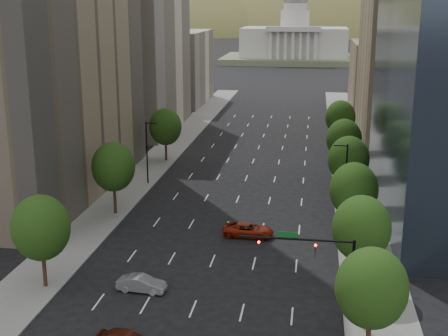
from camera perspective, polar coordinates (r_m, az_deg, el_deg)
The scene contains 22 objects.
sidewalk_left at distance 83.49m, azimuth -9.34°, elevation -2.35°, with size 6.00×200.00×0.15m, color slate.
sidewalk_right at distance 79.89m, azimuth 12.40°, elevation -3.31°, with size 6.00×200.00×0.15m, color slate.
midrise_cream_left at distance 123.80m, azimuth -7.86°, elevation 11.62°, with size 14.00×30.00×35.00m, color beige.
filler_left at distance 156.35m, azimuth -4.35°, elevation 9.32°, with size 14.00×26.00×18.00m, color beige.
parking_tan_right at distance 117.13m, azimuth 16.31°, elevation 9.74°, with size 14.00×30.00×30.00m, color #8C7759.
filler_right at distance 150.44m, azimuth 14.51°, elevation 8.27°, with size 14.00×26.00×16.00m, color #8C7759.
tree_right_0 at distance 45.38m, azimuth 13.60°, elevation -10.84°, with size 5.20×5.20×8.39m.
tree_right_1 at distance 55.32m, azimuth 12.70°, elevation -5.53°, with size 5.20×5.20×8.75m.
tree_right_2 at distance 66.71m, azimuth 12.01°, elevation -2.02°, with size 5.20×5.20×8.61m.
tree_right_3 at distance 78.17m, azimuth 11.55°, elevation 0.77°, with size 5.20×5.20×8.89m.
tree_right_4 at distance 91.88m, azimuth 11.13°, elevation 2.67°, with size 5.20×5.20×8.46m.
tree_right_5 at distance 107.50m, azimuth 10.80°, elevation 4.65°, with size 5.20×5.20×8.75m.
tree_left_0 at distance 56.51m, azimuth -16.71°, elevation -5.36°, with size 5.20×5.20×8.75m.
tree_left_1 at distance 74.11m, azimuth -10.28°, elevation 0.10°, with size 5.20×5.20×8.97m.
tree_left_2 at distance 98.48m, azimuth -5.48°, elevation 3.85°, with size 5.20×5.20×8.68m.
streetlight_rn at distance 73.59m, azimuth 11.25°, elevation -0.96°, with size 1.70×0.20×9.00m.
streetlight_ln at distance 86.24m, azimuth -7.16°, elevation 1.60°, with size 1.70×0.20×9.00m.
traffic_signal at distance 49.79m, azimuth 9.09°, elevation -8.44°, with size 9.12×0.40×7.38m.
capitol at distance 266.05m, azimuth 6.57°, elevation 11.60°, with size 60.00×40.00×35.20m.
foothills at distance 618.77m, azimuth 10.92°, elevation 9.15°, with size 720.00×413.00×263.00m.
car_silver at distance 55.92m, azimuth -7.69°, elevation -10.65°, with size 1.53×4.40×1.45m, color gray.
car_red_far at distance 67.61m, azimuth 2.27°, elevation -5.78°, with size 2.55×5.53×1.54m, color maroon.
Camera 1 is at (9.47, -15.66, 25.01)m, focal length 49.01 mm.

